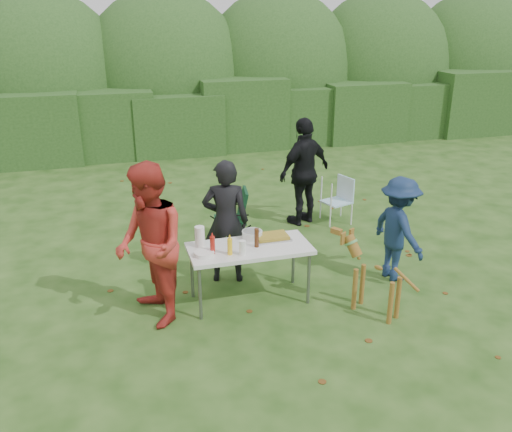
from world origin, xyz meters
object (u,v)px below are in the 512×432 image
object	(u,v)px
person_red_jacket	(150,246)
lawn_chair	(336,200)
camping_chair	(230,217)
mustard_bottle	(230,247)
person_cook	(226,222)
person_black_puffy	(304,172)
beer_bottle	(257,238)
paper_towel_roll	(200,237)
ketchup_bottle	(213,245)
dog	(377,279)
child	(398,229)
folding_table	(250,251)

from	to	relation	value
person_red_jacket	lawn_chair	bearing A→B (deg)	112.97
person_red_jacket	camping_chair	size ratio (longest dim) A/B	2.17
person_red_jacket	mustard_bottle	bearing A→B (deg)	76.90
person_cook	lawn_chair	size ratio (longest dim) A/B	2.16
person_cook	person_black_puffy	size ratio (longest dim) A/B	0.93
person_red_jacket	camping_chair	bearing A→B (deg)	132.68
mustard_bottle	beer_bottle	world-z (taller)	beer_bottle
person_black_puffy	person_red_jacket	bearing A→B (deg)	16.95
person_cook	paper_towel_roll	world-z (taller)	person_cook
mustard_bottle	ketchup_bottle	distance (m)	0.21
person_black_puffy	dog	bearing A→B (deg)	61.85
ketchup_bottle	beer_bottle	bearing A→B (deg)	4.96
dog	lawn_chair	world-z (taller)	dog
person_red_jacket	lawn_chair	world-z (taller)	person_red_jacket
child	paper_towel_roll	distance (m)	2.65
camping_chair	person_red_jacket	bearing A→B (deg)	63.68
beer_bottle	person_cook	bearing A→B (deg)	109.51
person_black_puffy	camping_chair	size ratio (longest dim) A/B	2.06
dog	paper_towel_roll	world-z (taller)	paper_towel_roll
person_cook	ketchup_bottle	bearing A→B (deg)	79.68
person_red_jacket	mustard_bottle	world-z (taller)	person_red_jacket
mustard_bottle	camping_chair	bearing A→B (deg)	76.68
folding_table	person_black_puffy	xyz separation A→B (m)	(1.59, 2.30, 0.22)
person_black_puffy	ketchup_bottle	bearing A→B (deg)	24.98
person_black_puffy	lawn_chair	size ratio (longest dim) A/B	2.32
folding_table	beer_bottle	bearing A→B (deg)	-18.34
person_black_puffy	paper_towel_roll	world-z (taller)	person_black_puffy
child	beer_bottle	bearing A→B (deg)	83.63
dog	camping_chair	distance (m)	2.80
child	ketchup_bottle	bearing A→B (deg)	84.32
folding_table	lawn_chair	distance (m)	3.08
person_black_puffy	child	world-z (taller)	person_black_puffy
person_red_jacket	person_black_puffy	size ratio (longest dim) A/B	1.05
folding_table	person_black_puffy	distance (m)	2.81
folding_table	lawn_chair	world-z (taller)	lawn_chair
camping_chair	ketchup_bottle	bearing A→B (deg)	80.11
person_black_puffy	camping_chair	bearing A→B (deg)	-4.45
ketchup_bottle	camping_chair	bearing A→B (deg)	70.77
lawn_chair	person_black_puffy	bearing A→B (deg)	-29.35
camping_chair	mustard_bottle	world-z (taller)	mustard_bottle
ketchup_bottle	person_black_puffy	bearing A→B (deg)	49.07
dog	paper_towel_roll	xyz separation A→B (m)	(-1.95, 0.90, 0.40)
mustard_bottle	dog	bearing A→B (deg)	-19.35
person_black_puffy	lawn_chair	xyz separation A→B (m)	(0.56, -0.12, -0.52)
mustard_bottle	ketchup_bottle	world-z (taller)	ketchup_bottle
paper_towel_roll	dog	bearing A→B (deg)	-24.80
dog	camping_chair	size ratio (longest dim) A/B	1.11
mustard_bottle	child	bearing A→B (deg)	4.47
person_red_jacket	dog	size ratio (longest dim) A/B	1.95
person_cook	child	size ratio (longest dim) A/B	1.17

